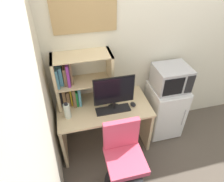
# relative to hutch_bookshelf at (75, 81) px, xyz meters

# --- Properties ---
(wall_back) EXTENTS (6.40, 0.04, 2.60)m
(wall_back) POSITION_rel_hutch_bookshelf_xyz_m (1.67, 0.16, 0.26)
(wall_back) COLOR silver
(wall_back) RESTS_ON ground_plane
(desk) EXTENTS (1.17, 0.63, 0.73)m
(desk) POSITION_rel_hutch_bookshelf_xyz_m (0.31, -0.18, -0.54)
(desk) COLOR beige
(desk) RESTS_ON ground_plane
(hutch_bookshelf) EXTENTS (0.69, 0.30, 0.66)m
(hutch_bookshelf) POSITION_rel_hutch_bookshelf_xyz_m (0.00, 0.00, 0.00)
(hutch_bookshelf) COLOR beige
(hutch_bookshelf) RESTS_ON desk
(monitor) EXTENTS (0.49, 0.17, 0.47)m
(monitor) POSITION_rel_hutch_bookshelf_xyz_m (0.42, -0.25, -0.05)
(monitor) COLOR black
(monitor) RESTS_ON desk
(keyboard) EXTENTS (0.42, 0.14, 0.02)m
(keyboard) POSITION_rel_hutch_bookshelf_xyz_m (0.40, -0.28, -0.30)
(keyboard) COLOR black
(keyboard) RESTS_ON desk
(computer_mouse) EXTENTS (0.07, 0.09, 0.03)m
(computer_mouse) POSITION_rel_hutch_bookshelf_xyz_m (0.67, -0.25, -0.30)
(computer_mouse) COLOR black
(computer_mouse) RESTS_ON desk
(water_bottle) EXTENTS (0.08, 0.08, 0.22)m
(water_bottle) POSITION_rel_hutch_bookshelf_xyz_m (-0.14, -0.26, -0.21)
(water_bottle) COLOR silver
(water_bottle) RESTS_ON desk
(mini_fridge) EXTENTS (0.47, 0.49, 0.81)m
(mini_fridge) POSITION_rel_hutch_bookshelf_xyz_m (1.22, -0.12, -0.64)
(mini_fridge) COLOR white
(mini_fridge) RESTS_ON ground_plane
(microwave) EXTENTS (0.44, 0.39, 0.32)m
(microwave) POSITION_rel_hutch_bookshelf_xyz_m (1.22, -0.12, -0.07)
(microwave) COLOR #ADADB2
(microwave) RESTS_ON mini_fridge
(desk_chair) EXTENTS (0.48, 0.48, 0.91)m
(desk_chair) POSITION_rel_hutch_bookshelf_xyz_m (0.40, -0.79, -0.63)
(desk_chair) COLOR black
(desk_chair) RESTS_ON ground_plane
(wall_corkboard) EXTENTS (0.70, 0.02, 0.45)m
(wall_corkboard) POSITION_rel_hutch_bookshelf_xyz_m (0.19, 0.12, 0.77)
(wall_corkboard) COLOR tan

